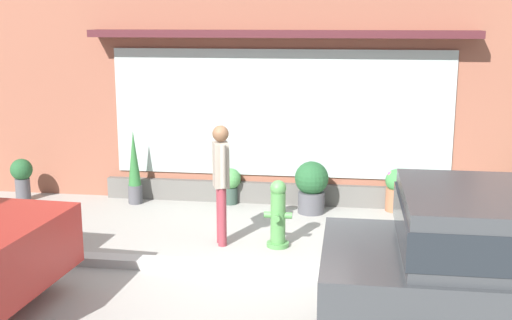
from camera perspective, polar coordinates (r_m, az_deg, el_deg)
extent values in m
plane|color=#9E9B93|center=(8.42, -0.22, -9.39)|extent=(60.00, 60.00, 0.00)
cube|color=#B2B2AD|center=(8.21, -0.43, -9.51)|extent=(14.00, 0.24, 0.12)
cube|color=#935642|center=(11.03, 2.26, 7.87)|extent=(14.00, 0.36, 4.52)
cube|color=#ADBCB7|center=(10.91, 2.08, 4.10)|extent=(5.69, 0.03, 2.14)
cube|color=#4C1E23|center=(10.65, 2.08, 11.02)|extent=(6.29, 0.56, 0.12)
cube|color=#605E59|center=(11.17, 2.05, -2.92)|extent=(6.09, 0.20, 0.36)
cylinder|color=#4C8C47|center=(9.14, 1.93, -7.41)|extent=(0.31, 0.31, 0.06)
cylinder|color=#4C8C47|center=(9.02, 1.95, -5.08)|extent=(0.21, 0.21, 0.72)
sphere|color=#4C8C47|center=(8.90, 1.97, -2.50)|extent=(0.22, 0.22, 0.22)
cylinder|color=#4C8C47|center=(9.02, 1.04, -4.83)|extent=(0.10, 0.09, 0.09)
cylinder|color=#4C8C47|center=(8.99, 2.86, -4.90)|extent=(0.10, 0.09, 0.09)
cylinder|color=#4C8C47|center=(8.87, 1.84, -5.13)|extent=(0.09, 0.10, 0.09)
cylinder|color=#8E333D|center=(9.19, -3.12, -4.77)|extent=(0.12, 0.12, 0.84)
cylinder|color=#8E333D|center=(9.05, -2.98, -5.03)|extent=(0.12, 0.12, 0.84)
cube|color=#9E9384|center=(8.93, -3.10, -0.41)|extent=(0.28, 0.32, 0.63)
sphere|color=brown|center=(8.84, -3.14, 2.32)|extent=(0.23, 0.23, 0.23)
cylinder|color=#9E9384|center=(9.10, -3.27, -0.06)|extent=(0.08, 0.08, 0.60)
cylinder|color=#9E9384|center=(8.75, -2.93, -0.57)|extent=(0.08, 0.08, 0.60)
cube|color=#472D1E|center=(9.26, -3.21, -1.63)|extent=(0.18, 0.26, 0.28)
cylinder|color=black|center=(7.26, 12.27, -10.57)|extent=(0.65, 0.18, 0.65)
cylinder|color=black|center=(8.36, -19.54, -7.83)|extent=(0.69, 0.22, 0.68)
cylinder|color=#33473D|center=(11.15, -2.26, -3.14)|extent=(0.24, 0.24, 0.29)
sphere|color=#4C934C|center=(11.08, -2.27, -1.66)|extent=(0.36, 0.36, 0.36)
cylinder|color=#9E6042|center=(10.97, 12.20, -3.41)|extent=(0.35, 0.35, 0.39)
sphere|color=#3D8442|center=(10.89, 12.27, -1.77)|extent=(0.38, 0.38, 0.38)
sphere|color=#DB4C7A|center=(10.83, 11.72, -1.24)|extent=(0.09, 0.09, 0.09)
cylinder|color=#4C4C51|center=(10.66, 4.87, -3.73)|extent=(0.43, 0.43, 0.35)
sphere|color=#23562D|center=(10.56, 4.91, -1.60)|extent=(0.55, 0.55, 0.55)
cylinder|color=#4C4C51|center=(11.36, -10.55, -2.96)|extent=(0.24, 0.24, 0.32)
cone|color=#2D6B33|center=(11.21, -10.68, 0.17)|extent=(0.22, 0.22, 0.95)
cylinder|color=#4C4C51|center=(12.03, -19.79, -2.46)|extent=(0.25, 0.25, 0.40)
sphere|color=#23562D|center=(11.95, -19.91, -0.79)|extent=(0.38, 0.38, 0.38)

